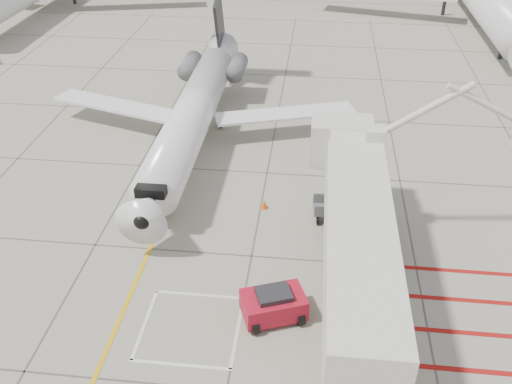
# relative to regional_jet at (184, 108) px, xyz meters

# --- Properties ---
(ground_plane) EXTENTS (260.00, 260.00, 0.00)m
(ground_plane) POSITION_rel_regional_jet_xyz_m (5.15, -13.08, -3.60)
(ground_plane) COLOR gray
(ground_plane) RESTS_ON ground
(regional_jet) EXTENTS (21.84, 27.51, 7.20)m
(regional_jet) POSITION_rel_regional_jet_xyz_m (0.00, 0.00, 0.00)
(regional_jet) COLOR white
(regional_jet) RESTS_ON ground_plane
(jet_bridge) EXTENTS (8.43, 17.72, 7.08)m
(jet_bridge) POSITION_rel_regional_jet_xyz_m (9.87, -13.08, -0.06)
(jet_bridge) COLOR silver
(jet_bridge) RESTS_ON ground_plane
(pushback_tug) EXTENTS (3.07, 2.50, 1.55)m
(pushback_tug) POSITION_rel_regional_jet_xyz_m (6.58, -13.06, -2.83)
(pushback_tug) COLOR #AA1025
(pushback_tug) RESTS_ON ground_plane
(baggage_cart) EXTENTS (2.12, 1.44, 1.28)m
(baggage_cart) POSITION_rel_regional_jet_xyz_m (9.09, -5.46, -2.96)
(baggage_cart) COLOR #595A5E
(baggage_cart) RESTS_ON ground_plane
(ground_power_unit) EXTENTS (2.39, 1.91, 1.65)m
(ground_power_unit) POSITION_rel_regional_jet_xyz_m (10.58, -9.98, -2.78)
(ground_power_unit) COLOR silver
(ground_power_unit) RESTS_ON ground_plane
(cone_nose) EXTENTS (0.39, 0.39, 0.54)m
(cone_nose) POSITION_rel_regional_jet_xyz_m (-0.75, -6.63, -3.33)
(cone_nose) COLOR #E55F0C
(cone_nose) RESTS_ON ground_plane
(cone_side) EXTENTS (0.38, 0.38, 0.52)m
(cone_side) POSITION_rel_regional_jet_xyz_m (5.35, -4.85, -3.34)
(cone_side) COLOR #EE520C
(cone_side) RESTS_ON ground_plane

